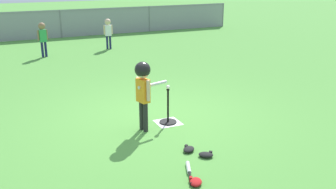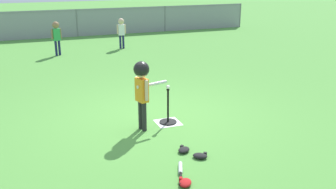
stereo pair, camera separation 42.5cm
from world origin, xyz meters
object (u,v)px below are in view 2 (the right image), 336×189
(batting_tee, at_px, (168,117))
(fielder_deep_left, at_px, (56,34))
(spare_bat_silver, at_px, (180,170))
(glove_by_plate, at_px, (184,150))
(fielder_near_right, at_px, (121,29))
(glove_near_bats, at_px, (185,183))
(baseball_on_tee, at_px, (168,87))
(batter_child, at_px, (142,82))
(glove_tossed_aside, at_px, (200,156))

(batting_tee, distance_m, fielder_deep_left, 6.96)
(spare_bat_silver, bearing_deg, glove_by_plate, 62.38)
(fielder_near_right, bearing_deg, spare_bat_silver, -99.50)
(batting_tee, relative_size, glove_near_bats, 2.40)
(batting_tee, xyz_separation_m, fielder_deep_left, (-1.28, 6.81, 0.62))
(baseball_on_tee, xyz_separation_m, batter_child, (-0.53, -0.14, 0.19))
(baseball_on_tee, distance_m, glove_tossed_aside, 1.62)
(baseball_on_tee, distance_m, glove_near_bats, 2.26)
(baseball_on_tee, xyz_separation_m, glove_near_bats, (-0.57, -2.09, -0.65))
(fielder_deep_left, height_order, glove_tossed_aside, fielder_deep_left)
(spare_bat_silver, height_order, glove_by_plate, glove_by_plate)
(batting_tee, xyz_separation_m, batter_child, (-0.53, -0.14, 0.78))
(fielder_near_right, height_order, glove_by_plate, fielder_near_right)
(batter_child, xyz_separation_m, spare_bat_silver, (0.03, -1.63, -0.85))
(fielder_deep_left, relative_size, spare_bat_silver, 1.96)
(fielder_near_right, bearing_deg, glove_by_plate, -98.16)
(fielder_deep_left, height_order, spare_bat_silver, fielder_deep_left)
(glove_near_bats, bearing_deg, glove_tossed_aside, 49.75)
(glove_by_plate, relative_size, glove_tossed_aside, 1.00)
(batting_tee, height_order, glove_by_plate, batting_tee)
(baseball_on_tee, height_order, glove_by_plate, baseball_on_tee)
(batting_tee, xyz_separation_m, baseball_on_tee, (0.00, 0.00, 0.59))
(glove_near_bats, bearing_deg, baseball_on_tee, 74.75)
(glove_by_plate, distance_m, glove_tossed_aside, 0.32)
(batter_child, bearing_deg, glove_near_bats, -91.19)
(baseball_on_tee, height_order, fielder_near_right, fielder_near_right)
(batting_tee, xyz_separation_m, glove_near_bats, (-0.57, -2.09, -0.07))
(batting_tee, distance_m, fielder_near_right, 7.28)
(batting_tee, relative_size, glove_tossed_aside, 2.40)
(fielder_deep_left, bearing_deg, fielder_near_right, 9.32)
(spare_bat_silver, distance_m, glove_by_plate, 0.64)
(fielder_near_right, relative_size, fielder_deep_left, 0.97)
(baseball_on_tee, height_order, glove_tossed_aside, baseball_on_tee)
(batter_child, height_order, glove_tossed_aside, batter_child)
(baseball_on_tee, relative_size, batter_child, 0.06)
(batting_tee, height_order, fielder_near_right, fielder_near_right)
(fielder_near_right, height_order, glove_tossed_aside, fielder_near_right)
(batting_tee, height_order, fielder_deep_left, fielder_deep_left)
(baseball_on_tee, xyz_separation_m, spare_bat_silver, (-0.50, -1.77, -0.66))
(baseball_on_tee, relative_size, glove_near_bats, 0.27)
(batter_child, distance_m, fielder_deep_left, 6.99)
(baseball_on_tee, distance_m, fielder_near_right, 7.26)
(baseball_on_tee, xyz_separation_m, fielder_deep_left, (-1.28, 6.81, 0.03))
(baseball_on_tee, bearing_deg, fielder_deep_left, 100.65)
(glove_near_bats, height_order, glove_tossed_aside, same)
(batting_tee, distance_m, batter_child, 0.95)
(baseball_on_tee, xyz_separation_m, fielder_near_right, (1.00, 7.19, 0.01))
(glove_near_bats, bearing_deg, spare_bat_silver, 77.49)
(fielder_near_right, xyz_separation_m, glove_near_bats, (-1.57, -9.28, -0.66))
(batting_tee, bearing_deg, fielder_near_right, 82.08)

